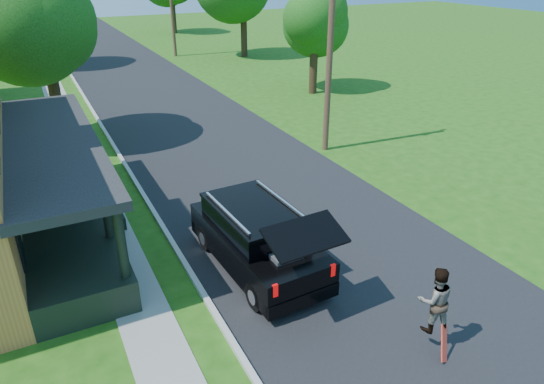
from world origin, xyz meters
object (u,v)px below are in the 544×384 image
black_suv (257,238)px  skateboarder (435,300)px  utility_pole_near (331,39)px  tree_right_near (314,18)px

black_suv → skateboarder: bearing=-67.6°
skateboarder → utility_pole_near: bearing=-90.9°
skateboarder → tree_right_near: tree_right_near is taller
skateboarder → tree_right_near: bearing=-93.5°
tree_right_near → utility_pole_near: 10.25m
utility_pole_near → tree_right_near: bearing=55.2°
black_suv → tree_right_near: size_ratio=0.79×
tree_right_near → utility_pole_near: (-4.76, -9.08, 0.24)m
utility_pole_near → skateboarder: bearing=-118.8°
skateboarder → black_suv: bearing=-43.9°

